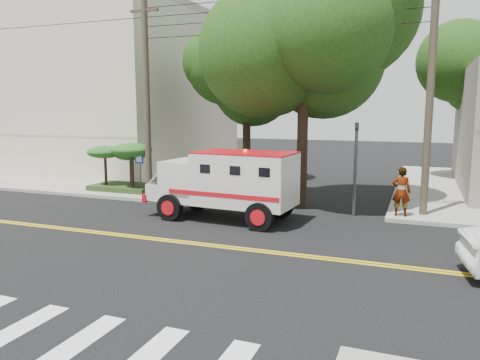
% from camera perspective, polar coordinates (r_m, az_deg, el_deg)
% --- Properties ---
extents(ground, '(100.00, 100.00, 0.00)m').
position_cam_1_polar(ground, '(14.47, -4.64, -7.84)').
color(ground, black).
rests_on(ground, ground).
extents(sidewalk_nw, '(17.00, 17.00, 0.15)m').
position_cam_1_polar(sidewalk_nw, '(32.77, -15.74, 1.26)').
color(sidewalk_nw, gray).
rests_on(sidewalk_nw, ground).
extents(building_left, '(16.00, 14.00, 10.00)m').
position_cam_1_polar(building_left, '(34.95, -17.26, 9.98)').
color(building_left, beige).
rests_on(building_left, sidewalk_nw).
extents(utility_pole_left, '(0.28, 0.28, 9.00)m').
position_cam_1_polar(utility_pole_left, '(21.86, -11.29, 9.53)').
color(utility_pole_left, '#382D23').
rests_on(utility_pole_left, ground).
extents(utility_pole_right, '(0.28, 0.28, 9.00)m').
position_cam_1_polar(utility_pole_right, '(18.69, 22.14, 9.25)').
color(utility_pole_right, '#382D23').
rests_on(utility_pole_right, ground).
extents(tree_main, '(6.08, 5.70, 9.85)m').
position_cam_1_polar(tree_main, '(19.39, 8.99, 17.74)').
color(tree_main, black).
rests_on(tree_main, ground).
extents(tree_left, '(4.48, 4.20, 7.70)m').
position_cam_1_polar(tree_left, '(25.85, 1.34, 12.26)').
color(tree_left, black).
rests_on(tree_left, ground).
extents(traffic_signal, '(0.15, 0.18, 3.60)m').
position_cam_1_polar(traffic_signal, '(18.32, 13.92, 2.52)').
color(traffic_signal, '#3F3F42').
rests_on(traffic_signal, ground).
extents(accessibility_sign, '(0.45, 0.10, 2.02)m').
position_cam_1_polar(accessibility_sign, '(22.49, -12.11, 1.47)').
color(accessibility_sign, '#3F3F42').
rests_on(accessibility_sign, ground).
extents(palm_planter, '(3.52, 2.63, 2.36)m').
position_cam_1_polar(palm_planter, '(23.52, -14.06, 2.40)').
color(palm_planter, '#1E3314').
rests_on(palm_planter, sidewalk_nw).
extents(armored_truck, '(5.78, 2.62, 2.57)m').
position_cam_1_polar(armored_truck, '(17.28, -1.58, -0.13)').
color(armored_truck, silver).
rests_on(armored_truck, ground).
extents(pedestrian_a, '(0.70, 0.48, 1.85)m').
position_cam_1_polar(pedestrian_a, '(18.35, 19.06, -1.33)').
color(pedestrian_a, gray).
rests_on(pedestrian_a, sidewalk_ne).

